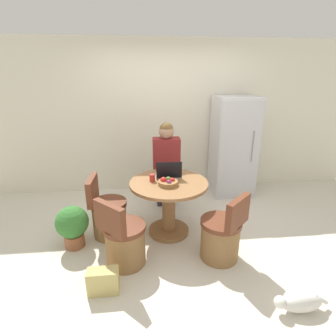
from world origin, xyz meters
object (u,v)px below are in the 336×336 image
person_seated (166,162)px  potted_plant (72,225)px  chair_near_right_corner (221,236)px  cat (300,302)px  fruit_bowl (168,182)px  chair_left_side (108,215)px  chair_near_left_corner (124,242)px  laptop (168,174)px  handbag (103,281)px  refrigerator (233,147)px  dining_table (169,199)px

person_seated → potted_plant: person_seated is taller
chair_near_right_corner → cat: size_ratio=1.56×
fruit_bowl → potted_plant: size_ratio=0.45×
chair_left_side → potted_plant: bearing=120.3°
chair_near_left_corner → person_seated: (0.59, 1.29, 0.49)m
chair_near_right_corner → laptop: laptop is taller
handbag → refrigerator: bearing=47.3°
chair_left_side → laptop: size_ratio=2.46×
chair_near_right_corner → cat: bearing=79.0°
fruit_bowl → cat: 1.80m
chair_near_right_corner → person_seated: 1.48m
chair_near_right_corner → cat: 0.96m
cat → potted_plant: (-2.24, 1.20, 0.21)m
laptop → dining_table: bearing=85.4°
potted_plant → dining_table: bearing=8.9°
fruit_bowl → dining_table: bearing=77.3°
potted_plant → chair_near_left_corner: bearing=-30.8°
handbag → fruit_bowl: bearing=50.4°
refrigerator → handbag: 3.02m
chair_near_left_corner → cat: chair_near_left_corner is taller
chair_near_left_corner → fruit_bowl: 0.87m
chair_near_right_corner → dining_table: bearing=-90.0°
refrigerator → fruit_bowl: refrigerator is taller
laptop → handbag: 1.52m
dining_table → chair_left_side: (-0.80, 0.03, -0.21)m
dining_table → handbag: 1.28m
refrigerator → cat: bearing=-94.5°
person_seated → fruit_bowl: (-0.06, -0.82, 0.01)m
chair_near_left_corner → handbag: 0.47m
person_seated → fruit_bowl: 0.83m
refrigerator → dining_table: bearing=-136.5°
dining_table → chair_left_side: chair_left_side is taller
laptop → chair_left_side: bearing=9.0°
dining_table → refrigerator: bearing=43.5°
dining_table → chair_near_right_corner: chair_near_right_corner is taller
dining_table → cat: 1.77m
cat → laptop: bearing=-57.6°
chair_near_right_corner → chair_near_left_corner: bearing=-43.7°
chair_near_left_corner → potted_plant: (-0.64, 0.38, 0.02)m
dining_table → laptop: size_ratio=3.01×
handbag → chair_near_right_corner: bearing=16.9°
dining_table → chair_left_side: 0.82m
chair_left_side → potted_plant: chair_left_side is taller
dining_table → handbag: dining_table is taller
handbag → dining_table: bearing=52.6°
cat → chair_near_left_corner: bearing=-28.3°
refrigerator → chair_left_side: size_ratio=2.07×
dining_table → potted_plant: 1.23m
refrigerator → cat: refrigerator is taller
refrigerator → cat: size_ratio=3.23×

